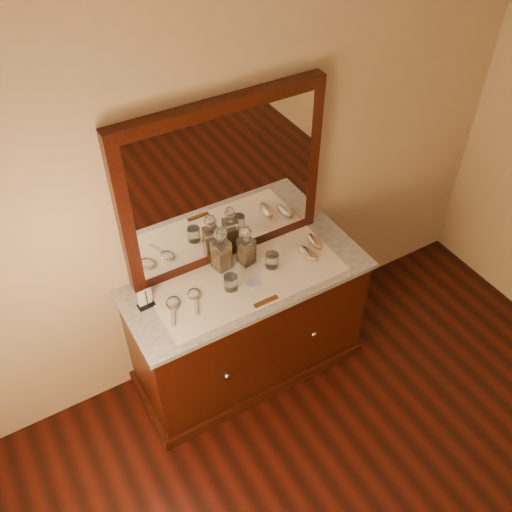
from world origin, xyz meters
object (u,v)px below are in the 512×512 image
decanter_right (246,249)px  brush_near (307,254)px  mirror_frame (224,184)px  dresser_cabinet (248,326)px  napkin_rack (145,299)px  hand_mirror_outer (173,306)px  comb (266,301)px  decanter_left (221,253)px  hand_mirror_inner (194,297)px  brush_far (315,241)px  pin_dish (253,283)px

decanter_right → brush_near: 0.37m
decanter_right → mirror_frame: bearing=112.8°
dresser_cabinet → napkin_rack: (-0.58, 0.09, 0.50)m
brush_near → hand_mirror_outer: bearing=177.5°
dresser_cabinet → mirror_frame: bearing=90.0°
brush_near → hand_mirror_outer: 0.85m
dresser_cabinet → comb: (-0.01, -0.22, 0.45)m
decanter_left → hand_mirror_outer: (-0.37, -0.14, -0.11)m
comb → dresser_cabinet: bearing=88.6°
dresser_cabinet → decanter_right: decanter_right is taller
napkin_rack → decanter_left: size_ratio=0.47×
brush_near → dresser_cabinet: bearing=175.5°
mirror_frame → hand_mirror_inner: mirror_frame is taller
mirror_frame → decanter_left: (-0.09, -0.10, -0.38)m
dresser_cabinet → napkin_rack: bearing=171.1°
brush_far → hand_mirror_outer: size_ratio=0.67×
napkin_rack → hand_mirror_inner: napkin_rack is taller
pin_dish → decanter_right: decanter_right is taller
decanter_left → decanter_right: decanter_left is taller
brush_near → hand_mirror_outer: size_ratio=0.76×
hand_mirror_outer → dresser_cabinet: bearing=-0.7°
comb → brush_far: size_ratio=1.01×
dresser_cabinet → comb: size_ratio=9.52×
decanter_right → comb: bearing=-101.1°
brush_near → hand_mirror_outer: brush_near is taller
hand_mirror_outer → hand_mirror_inner: (0.13, 0.00, -0.00)m
hand_mirror_inner → napkin_rack: bearing=161.7°
hand_mirror_outer → pin_dish: bearing=-9.0°
comb → decanter_left: (-0.08, 0.36, 0.11)m
pin_dish → napkin_rack: bearing=164.8°
decanter_left → hand_mirror_outer: 0.41m
decanter_left → hand_mirror_inner: decanter_left is taller
decanter_left → napkin_rack: bearing=-173.9°
brush_far → hand_mirror_outer: bearing=-178.1°
pin_dish → brush_far: bearing=11.9°
hand_mirror_outer → mirror_frame: bearing=27.5°
brush_near → brush_far: bearing=34.5°
pin_dish → brush_far: brush_far is taller
decanter_left → pin_dish: bearing=-68.1°
brush_far → decanter_left: bearing=169.7°
mirror_frame → pin_dish: mirror_frame is taller
brush_far → brush_near: bearing=-145.5°
brush_near → hand_mirror_outer: (-0.85, 0.04, -0.01)m
dresser_cabinet → hand_mirror_outer: (-0.46, 0.01, 0.45)m
decanter_left → decanter_right: 0.15m
pin_dish → decanter_left: decanter_left is taller
comb → decanter_right: bearing=79.2°
mirror_frame → brush_far: 0.72m
hand_mirror_inner → decanter_left: bearing=29.2°
mirror_frame → decanter_right: 0.42m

